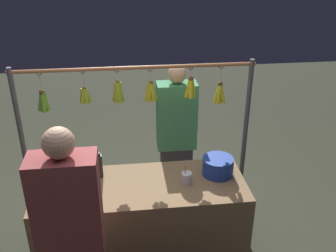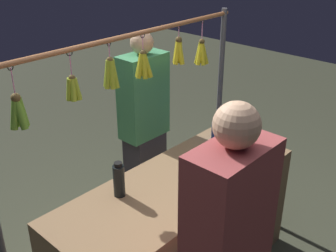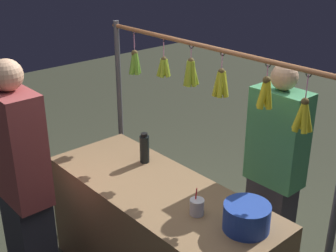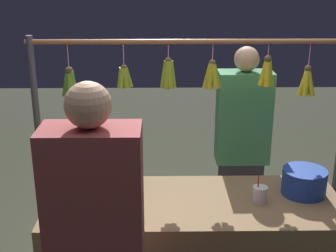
{
  "view_description": "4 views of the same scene",
  "coord_description": "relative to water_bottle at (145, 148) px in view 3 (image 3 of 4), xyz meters",
  "views": [
    {
      "loc": [
        0.1,
        2.71,
        2.71
      ],
      "look_at": [
        -0.23,
        0.0,
        1.38
      ],
      "focal_mm": 40.93,
      "sensor_mm": 36.0,
      "label": 1
    },
    {
      "loc": [
        1.73,
        1.51,
        2.36
      ],
      "look_at": [
        0.1,
        0.0,
        1.28
      ],
      "focal_mm": 44.5,
      "sensor_mm": 36.0,
      "label": 2
    },
    {
      "loc": [
        -1.98,
        1.68,
        2.4
      ],
      "look_at": [
        -0.1,
        0.0,
        1.33
      ],
      "focal_mm": 47.63,
      "sensor_mm": 36.0,
      "label": 3
    },
    {
      "loc": [
        0.2,
        2.47,
        2.18
      ],
      "look_at": [
        0.16,
        0.0,
        1.32
      ],
      "focal_mm": 49.03,
      "sensor_mm": 36.0,
      "label": 4
    }
  ],
  "objects": [
    {
      "name": "customer_person",
      "position": [
        0.13,
        0.9,
        -0.08
      ],
      "size": [
        0.42,
        0.23,
        1.76
      ],
      "color": "#2D2D38",
      "rests_on": "ground"
    },
    {
      "name": "drink_cup",
      "position": [
        -0.74,
        0.19,
        -0.06
      ],
      "size": [
        0.09,
        0.09,
        0.17
      ],
      "color": "silver",
      "rests_on": "market_counter"
    },
    {
      "name": "blue_bucket",
      "position": [
        -1.04,
        0.09,
        -0.03
      ],
      "size": [
        0.27,
        0.27,
        0.16
      ],
      "primitive_type": "cylinder",
      "color": "#2242A6",
      "rests_on": "market_counter"
    },
    {
      "name": "market_counter",
      "position": [
        -0.36,
        0.17,
        -0.53
      ],
      "size": [
        1.79,
        0.69,
        0.84
      ],
      "primitive_type": "cube",
      "color": "olive",
      "rests_on": "ground"
    },
    {
      "name": "display_rack",
      "position": [
        -0.35,
        -0.27,
        0.32
      ],
      "size": [
        2.12,
        0.12,
        1.77
      ],
      "color": "#4C4C51",
      "rests_on": "ground"
    },
    {
      "name": "water_bottle",
      "position": [
        0.0,
        0.0,
        0.0
      ],
      "size": [
        0.07,
        0.07,
        0.23
      ],
      "color": "black",
      "rests_on": "market_counter"
    },
    {
      "name": "vendor_person",
      "position": [
        -0.76,
        -0.57,
        -0.14
      ],
      "size": [
        0.39,
        0.21,
        1.65
      ],
      "color": "#2D2D38",
      "rests_on": "ground"
    }
  ]
}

